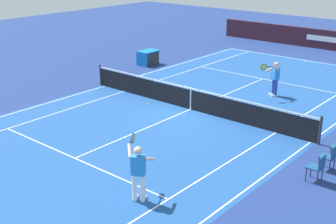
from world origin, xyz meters
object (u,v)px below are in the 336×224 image
(tennis_net, at_px, (191,99))
(tennis_player_far, at_px, (275,77))
(tennis_player_near, at_px, (138,170))
(spectator_chair_4, at_px, (330,156))
(equipment_cart_tarped, at_px, (148,57))
(tennis_ball, at_px, (148,104))
(spectator_chair_5, at_px, (318,166))

(tennis_net, relative_size, tennis_player_far, 6.89)
(tennis_player_near, height_order, spectator_chair_4, tennis_player_near)
(tennis_player_far, bearing_deg, tennis_player_near, 8.50)
(tennis_net, height_order, equipment_cart_tarped, tennis_net)
(tennis_ball, bearing_deg, tennis_net, 110.71)
(tennis_player_far, relative_size, spectator_chair_5, 1.93)
(tennis_net, xyz_separation_m, tennis_player_near, (6.95, 3.50, 0.44))
(spectator_chair_5, height_order, equipment_cart_tarped, spectator_chair_5)
(tennis_player_far, distance_m, tennis_ball, 6.12)
(tennis_player_near, xyz_separation_m, equipment_cart_tarped, (-11.72, -10.36, -0.49))
(tennis_player_far, bearing_deg, tennis_net, -24.38)
(tennis_player_far, xyz_separation_m, tennis_ball, (4.78, -3.71, -0.90))
(tennis_net, height_order, spectator_chair_5, tennis_net)
(tennis_player_far, xyz_separation_m, spectator_chair_5, (6.80, 5.01, -0.41))
(tennis_ball, bearing_deg, tennis_player_far, 142.21)
(tennis_player_far, distance_m, spectator_chair_4, 7.72)
(tennis_net, xyz_separation_m, tennis_player_far, (-4.08, 1.85, 0.44))
(tennis_player_near, height_order, equipment_cart_tarped, tennis_player_near)
(tennis_player_far, bearing_deg, equipment_cart_tarped, -94.55)
(tennis_net, bearing_deg, tennis_ball, -69.29)
(tennis_ball, height_order, spectator_chair_5, spectator_chair_5)
(tennis_net, relative_size, spectator_chair_5, 13.30)
(equipment_cart_tarped, bearing_deg, tennis_net, 55.21)
(tennis_ball, distance_m, spectator_chair_5, 8.96)
(tennis_net, bearing_deg, tennis_player_near, 26.72)
(tennis_player_near, distance_m, equipment_cart_tarped, 15.65)
(tennis_player_near, relative_size, tennis_player_far, 1.00)
(spectator_chair_5, bearing_deg, tennis_ball, -103.05)
(tennis_net, height_order, spectator_chair_4, tennis_net)
(tennis_net, bearing_deg, equipment_cart_tarped, -124.79)
(tennis_net, bearing_deg, tennis_player_far, 155.62)
(tennis_player_far, height_order, spectator_chair_5, tennis_player_far)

